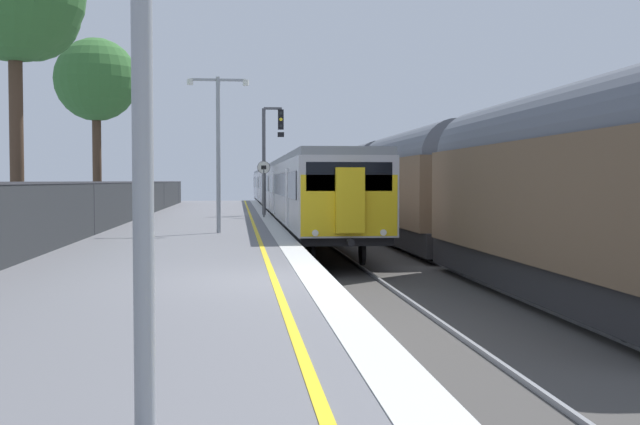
{
  "coord_description": "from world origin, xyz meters",
  "views": [
    {
      "loc": [
        -0.97,
        -13.35,
        1.69
      ],
      "look_at": [
        1.46,
        9.65,
        0.76
      ],
      "focal_mm": 43.93,
      "sensor_mm": 36.0,
      "label": 1
    }
  ],
  "objects_px": {
    "commuter_train_at_platform": "(284,188)",
    "platform_lamp_mid": "(218,140)",
    "freight_train_adjacent_track": "(415,185)",
    "signal_gantry": "(269,148)",
    "background_tree_left": "(97,84)",
    "speed_limit_sign": "(264,181)"
  },
  "relations": [
    {
      "from": "commuter_train_at_platform",
      "to": "platform_lamp_mid",
      "type": "bearing_deg",
      "value": -98.11
    },
    {
      "from": "freight_train_adjacent_track",
      "to": "signal_gantry",
      "type": "xyz_separation_m",
      "value": [
        -5.49,
        8.6,
        1.8
      ]
    },
    {
      "from": "freight_train_adjacent_track",
      "to": "platform_lamp_mid",
      "type": "relative_size",
      "value": 8.11
    },
    {
      "from": "background_tree_left",
      "to": "signal_gantry",
      "type": "bearing_deg",
      "value": 41.77
    },
    {
      "from": "freight_train_adjacent_track",
      "to": "platform_lamp_mid",
      "type": "height_order",
      "value": "platform_lamp_mid"
    },
    {
      "from": "platform_lamp_mid",
      "to": "background_tree_left",
      "type": "distance_m",
      "value": 9.02
    },
    {
      "from": "freight_train_adjacent_track",
      "to": "background_tree_left",
      "type": "xyz_separation_m",
      "value": [
        -12.74,
        2.13,
        4.12
      ]
    },
    {
      "from": "commuter_train_at_platform",
      "to": "speed_limit_sign",
      "type": "bearing_deg",
      "value": -97.0
    },
    {
      "from": "freight_train_adjacent_track",
      "to": "signal_gantry",
      "type": "distance_m",
      "value": 10.36
    },
    {
      "from": "commuter_train_at_platform",
      "to": "signal_gantry",
      "type": "bearing_deg",
      "value": -96.85
    },
    {
      "from": "commuter_train_at_platform",
      "to": "freight_train_adjacent_track",
      "type": "xyz_separation_m",
      "value": [
        4.0,
        -20.98,
        0.28
      ]
    },
    {
      "from": "signal_gantry",
      "to": "speed_limit_sign",
      "type": "relative_size",
      "value": 2.05
    },
    {
      "from": "background_tree_left",
      "to": "platform_lamp_mid",
      "type": "bearing_deg",
      "value": -54.14
    },
    {
      "from": "speed_limit_sign",
      "to": "background_tree_left",
      "type": "xyz_separation_m",
      "value": [
        -6.89,
        -3.81,
        3.98
      ]
    },
    {
      "from": "signal_gantry",
      "to": "platform_lamp_mid",
      "type": "bearing_deg",
      "value": -99.25
    },
    {
      "from": "freight_train_adjacent_track",
      "to": "platform_lamp_mid",
      "type": "xyz_separation_m",
      "value": [
        -7.68,
        -4.86,
        1.49
      ]
    },
    {
      "from": "platform_lamp_mid",
      "to": "background_tree_left",
      "type": "height_order",
      "value": "background_tree_left"
    },
    {
      "from": "freight_train_adjacent_track",
      "to": "background_tree_left",
      "type": "bearing_deg",
      "value": 170.51
    },
    {
      "from": "commuter_train_at_platform",
      "to": "speed_limit_sign",
      "type": "relative_size",
      "value": 23.23
    },
    {
      "from": "commuter_train_at_platform",
      "to": "freight_train_adjacent_track",
      "type": "relative_size",
      "value": 1.48
    },
    {
      "from": "speed_limit_sign",
      "to": "background_tree_left",
      "type": "distance_m",
      "value": 8.82
    },
    {
      "from": "speed_limit_sign",
      "to": "platform_lamp_mid",
      "type": "height_order",
      "value": "platform_lamp_mid"
    }
  ]
}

